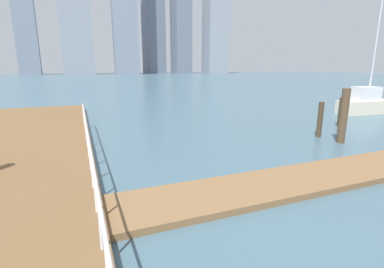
{
  "coord_description": "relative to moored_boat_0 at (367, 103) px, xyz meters",
  "views": [
    {
      "loc": [
        -3.3,
        4.99,
        3.5
      ],
      "look_at": [
        -0.06,
        13.06,
        1.42
      ],
      "focal_mm": 26.33,
      "sensor_mm": 36.0,
      "label": 1
    }
  ],
  "objects": [
    {
      "name": "skyline_tower_2",
      "position": [
        2.37,
        126.34,
        32.38
      ],
      "size": [
        11.68,
        10.97,
        66.38
      ],
      "primitive_type": "cube",
      "rotation": [
        0.0,
        0.0,
        -0.06
      ],
      "color": "gray",
      "rests_on": "ground_plane"
    },
    {
      "name": "dock_piling_1",
      "position": [
        -9.14,
        -4.33,
        0.08
      ],
      "size": [
        0.26,
        0.26,
        1.79
      ],
      "primitive_type": "cylinder",
      "color": "#473826",
      "rests_on": "ground_plane"
    },
    {
      "name": "moored_boat_0",
      "position": [
        0.0,
        0.0,
        0.0
      ],
      "size": [
        4.76,
        1.95,
        9.52
      ],
      "color": "beige",
      "rests_on": "ground_plane"
    },
    {
      "name": "floating_dock",
      "position": [
        -13.0,
        -8.62,
        -0.73
      ],
      "size": [
        15.16,
        2.0,
        0.18
      ],
      "primitive_type": "cube",
      "color": "olive",
      "rests_on": "ground_plane"
    },
    {
      "name": "skyline_tower_3",
      "position": [
        19.92,
        141.66,
        22.73
      ],
      "size": [
        10.29,
        14.03,
        47.09
      ],
      "primitive_type": "cube",
      "rotation": [
        0.0,
        0.0,
        0.1
      ],
      "color": "slate",
      "rests_on": "ground_plane"
    },
    {
      "name": "skyline_tower_4",
      "position": [
        32.15,
        131.44,
        28.29
      ],
      "size": [
        8.96,
        10.41,
        58.22
      ],
      "primitive_type": "cube",
      "rotation": [
        0.0,
        0.0,
        0.05
      ],
      "color": "slate",
      "rests_on": "ground_plane"
    },
    {
      "name": "ground_plane",
      "position": [
        -17.07,
        0.09,
        -0.82
      ],
      "size": [
        300.0,
        300.0,
        0.0
      ],
      "primitive_type": "plane",
      "color": "#476675"
    },
    {
      "name": "boardwalk_railing",
      "position": [
        -20.22,
        -11.02,
        0.4
      ],
      "size": [
        0.06,
        26.34,
        1.08
      ],
      "color": "white",
      "rests_on": "boardwalk"
    },
    {
      "name": "dock_piling_0",
      "position": [
        -5.92,
        -2.8,
        0.05
      ],
      "size": [
        0.3,
        0.3,
        1.73
      ],
      "primitive_type": "cylinder",
      "color": "#473826",
      "rests_on": "ground_plane"
    },
    {
      "name": "dock_piling_2",
      "position": [
        -9.06,
        -5.59,
        0.46
      ],
      "size": [
        0.36,
        0.36,
        2.55
      ],
      "primitive_type": "cylinder",
      "color": "brown",
      "rests_on": "ground_plane"
    }
  ]
}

